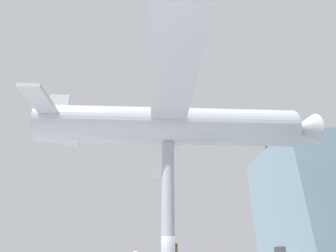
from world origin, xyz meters
TOP-DOWN VIEW (x-y plane):
  - support_pylon_central at (0.00, 0.00)m, footprint 0.64×0.64m
  - suspended_airplane at (-0.00, 0.30)m, footprint 21.38×15.73m

SIDE VIEW (x-z plane):
  - support_pylon_central at x=0.00m, z-range 0.00..7.11m
  - suspended_airplane at x=0.00m, z-range 6.72..9.57m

